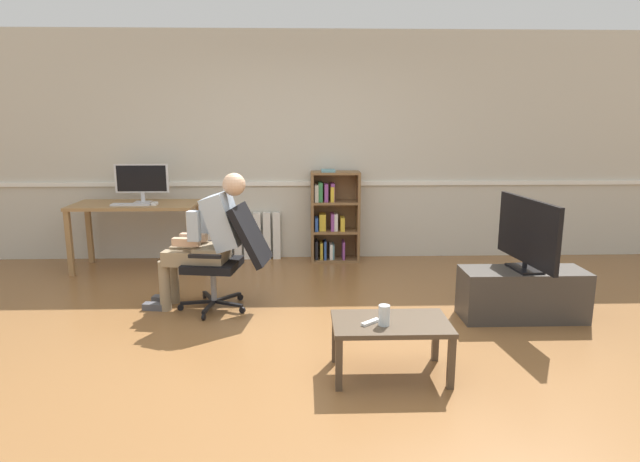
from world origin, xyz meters
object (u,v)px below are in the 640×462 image
radiator (243,236)px  tv_screen (528,233)px  keyboard (131,205)px  tv_stand (523,294)px  computer_mouse (155,204)px  bookshelf (332,217)px  imac_monitor (142,180)px  office_chair (230,253)px  drinking_glass (385,315)px  spare_remote (371,322)px  computer_desk (136,212)px  coffee_table (391,328)px  person_seated (208,238)px

radiator → tv_screen: 3.38m
keyboard → tv_stand: bearing=-22.5°
computer_mouse → bookshelf: bearing=11.6°
imac_monitor → office_chair: (1.16, -1.47, -0.49)m
radiator → bookshelf: bearing=-5.3°
keyboard → drinking_glass: (2.41, -2.63, -0.32)m
bookshelf → spare_remote: 3.03m
computer_desk → imac_monitor: size_ratio=2.30×
tv_stand → tv_screen: 0.54m
tv_screen → keyboard: bearing=61.4°
drinking_glass → computer_mouse: bearing=129.2°
bookshelf → coffee_table: size_ratio=1.42×
bookshelf → person_seated: person_seated is taller
bookshelf → coffee_table: 3.00m
person_seated → imac_monitor: bearing=-137.4°
bookshelf → computer_desk: bearing=-172.6°
office_chair → drinking_glass: size_ratio=7.06×
computer_mouse → coffee_table: computer_mouse is taller
computer_desk → coffee_table: bearing=-47.6°
coffee_table → drinking_glass: (-0.06, -0.07, 0.12)m
imac_monitor → tv_stand: bearing=-25.7°
imac_monitor → bookshelf: imac_monitor is taller
spare_remote → radiator: bearing=159.7°
person_seated → tv_screen: 2.76m
person_seated → office_chair: bearing=90.0°
computer_mouse → keyboard: bearing=-175.5°
bookshelf → coffee_table: bearing=-85.6°
radiator → office_chair: office_chair is taller
computer_mouse → office_chair: office_chair is taller
keyboard → bookshelf: 2.29m
person_seated → drinking_glass: bearing=53.0°
keyboard → imac_monitor: bearing=71.7°
imac_monitor → computer_mouse: size_ratio=6.00×
computer_desk → drinking_glass: size_ratio=10.15×
bookshelf → radiator: bookshelf is taller
radiator → office_chair: bearing=-87.4°
drinking_glass → tv_screen: bearing=38.1°
computer_mouse → tv_screen: 3.86m
person_seated → coffee_table: bearing=55.6°
office_chair → drinking_glass: 1.81m
drinking_glass → person_seated: bearing=134.3°
tv_screen → drinking_glass: size_ratio=6.88×
imac_monitor → radiator: imac_monitor is taller
computer_mouse → office_chair: 1.62m
keyboard → office_chair: (1.24, -1.25, -0.25)m
computer_desk → keyboard: (-0.00, -0.14, 0.11)m
bookshelf → person_seated: size_ratio=0.89×
imac_monitor → keyboard: size_ratio=1.42×
keyboard → tv_screen: (3.77, -1.56, -0.01)m
spare_remote → office_chair: bearing=178.2°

